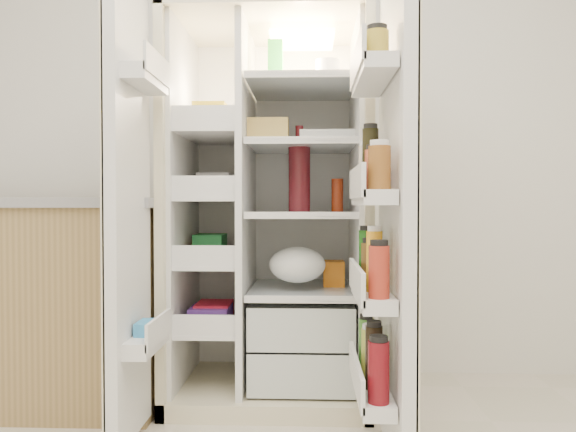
{
  "coord_description": "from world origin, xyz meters",
  "views": [
    {
      "loc": [
        0.11,
        -1.0,
        0.93
      ],
      "look_at": [
        0.02,
        1.25,
        0.88
      ],
      "focal_mm": 34.0,
      "sensor_mm": 36.0,
      "label": 1
    }
  ],
  "objects": [
    {
      "name": "wall_back",
      "position": [
        0.0,
        2.0,
        1.35
      ],
      "size": [
        4.0,
        0.02,
        2.7
      ],
      "primitive_type": "cube",
      "color": "silver",
      "rests_on": "floor"
    },
    {
      "name": "refrigerator",
      "position": [
        -0.06,
        1.65,
        0.74
      ],
      "size": [
        0.92,
        0.7,
        1.8
      ],
      "color": "beige",
      "rests_on": "floor"
    },
    {
      "name": "freezer_door",
      "position": [
        -0.58,
        1.05,
        0.89
      ],
      "size": [
        0.15,
        0.4,
        1.72
      ],
      "color": "silver",
      "rests_on": "floor"
    },
    {
      "name": "fridge_door",
      "position": [
        0.4,
        0.96,
        0.87
      ],
      "size": [
        0.17,
        0.58,
        1.72
      ],
      "color": "silver",
      "rests_on": "floor"
    },
    {
      "name": "kitchen_counter",
      "position": [
        -1.2,
        1.52,
        0.48
      ],
      "size": [
        1.32,
        0.7,
        0.96
      ],
      "color": "#987B4C",
      "rests_on": "floor"
    }
  ]
}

